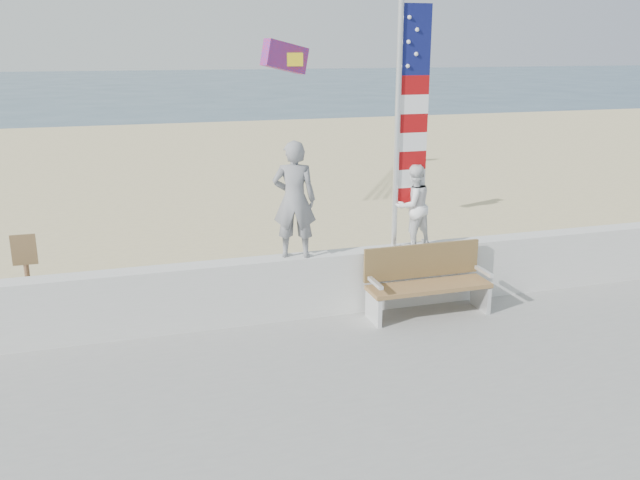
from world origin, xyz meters
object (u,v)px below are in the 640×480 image
Objects in this scene: adult at (294,200)px; bench at (426,280)px; child at (413,206)px; flag at (406,116)px.

bench is (1.84, -0.45, -1.21)m from adult.
bench is (0.05, -0.45, -1.00)m from child.
adult is 1.97m from flag.
child is 1.31m from flag.
adult is 2.25m from bench.
bench is at bearing -65.48° from flag.
adult is 1.81m from child.
bench is 0.51× the size of flag.
adult is at bearing 179.99° from flag.
child is 1.10m from bench.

